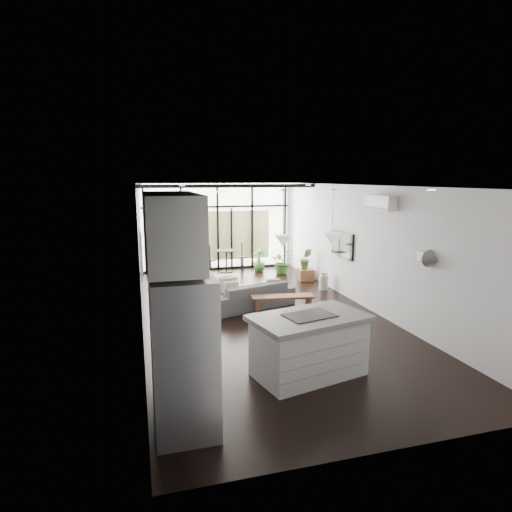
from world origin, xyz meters
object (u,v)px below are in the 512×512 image
sofa (251,290)px  milk_can (324,281)px  island (309,345)px  tv (342,245)px  fridge (184,354)px  pouf (228,283)px  console_bench (283,305)px

sofa → milk_can: bearing=-174.0°
island → sofa: island is taller
tv → milk_can: bearing=112.2°
tv → sofa: bearing=-170.0°
fridge → pouf: 6.36m
pouf → tv: size_ratio=0.47×
fridge → console_bench: 4.59m
console_bench → pouf: size_ratio=2.62×
island → milk_can: (2.34, 4.58, -0.23)m
sofa → tv: 2.70m
console_bench → milk_can: bearing=53.1°
fridge → console_bench: bearing=56.0°
island → tv: size_ratio=1.56×
sofa → milk_can: sofa is taller
console_bench → pouf: console_bench is taller
fridge → tv: 6.71m
fridge → sofa: fridge is taller
island → tv: tv is taller
island → fridge: bearing=-168.2°
fridge → pouf: size_ratio=3.60×
milk_can → tv: 1.21m
fridge → tv: bearing=47.6°
island → milk_can: island is taller
fridge → tv: size_ratio=1.70×
fridge → sofa: (2.01, 4.50, -0.54)m
sofa → console_bench: (0.52, -0.75, -0.18)m
sofa → milk_can: size_ratio=4.17×
fridge → pouf: fridge is taller
sofa → console_bench: 0.93m
sofa → tv: tv is taller
island → console_bench: size_ratio=1.26×
island → fridge: 2.21m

